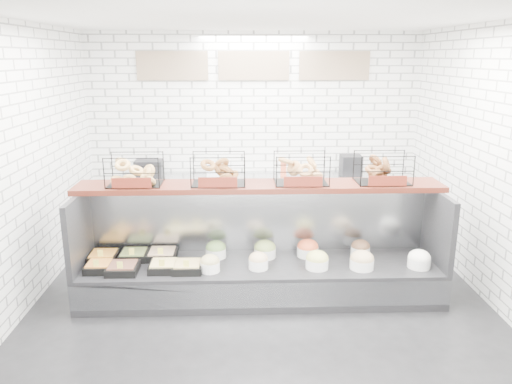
{
  "coord_description": "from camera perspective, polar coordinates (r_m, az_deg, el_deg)",
  "views": [
    {
      "loc": [
        -0.23,
        -4.88,
        2.64
      ],
      "look_at": [
        -0.05,
        0.45,
        1.18
      ],
      "focal_mm": 35.0,
      "sensor_mm": 36.0,
      "label": 1
    }
  ],
  "objects": [
    {
      "name": "prep_counter",
      "position": [
        7.63,
        -0.22,
        -1.24
      ],
      "size": [
        4.0,
        0.6,
        1.2
      ],
      "color": "#93969B",
      "rests_on": "ground"
    },
    {
      "name": "room_shell",
      "position": [
        5.51,
        0.42,
        9.24
      ],
      "size": [
        5.02,
        5.51,
        3.01
      ],
      "color": "white",
      "rests_on": "ground"
    },
    {
      "name": "ground",
      "position": [
        5.55,
        0.64,
        -13.1
      ],
      "size": [
        5.5,
        5.5,
        0.0
      ],
      "primitive_type": "plane",
      "color": "black",
      "rests_on": "ground"
    },
    {
      "name": "display_case",
      "position": [
        5.71,
        0.35,
        -8.55
      ],
      "size": [
        4.0,
        0.9,
        1.2
      ],
      "color": "black",
      "rests_on": "ground"
    },
    {
      "name": "bagel_shelf",
      "position": [
        5.55,
        0.46,
        2.14
      ],
      "size": [
        4.1,
        0.5,
        0.4
      ],
      "color": "#3A120C",
      "rests_on": "display_case"
    }
  ]
}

